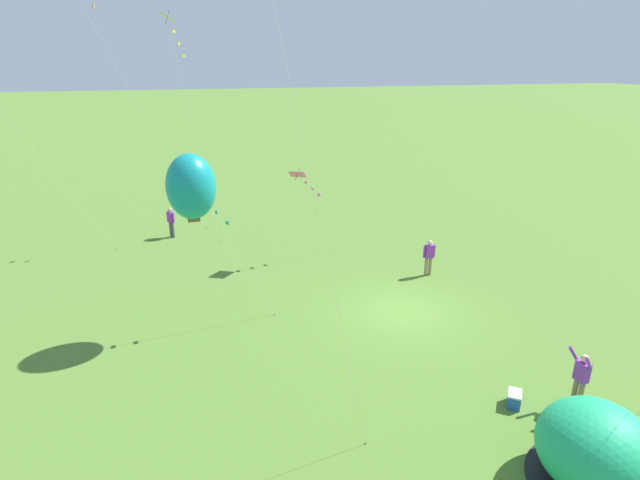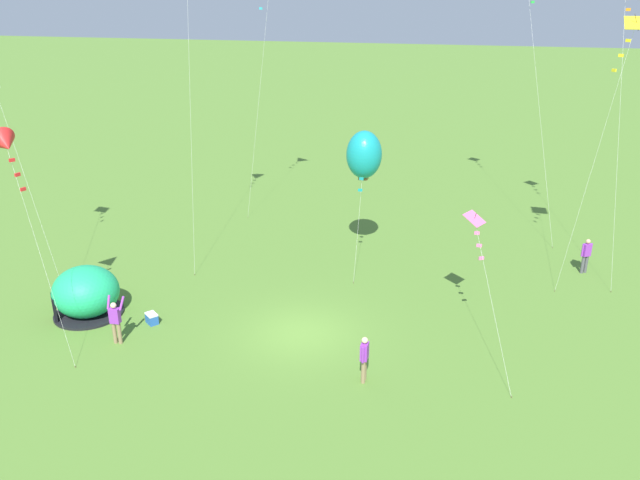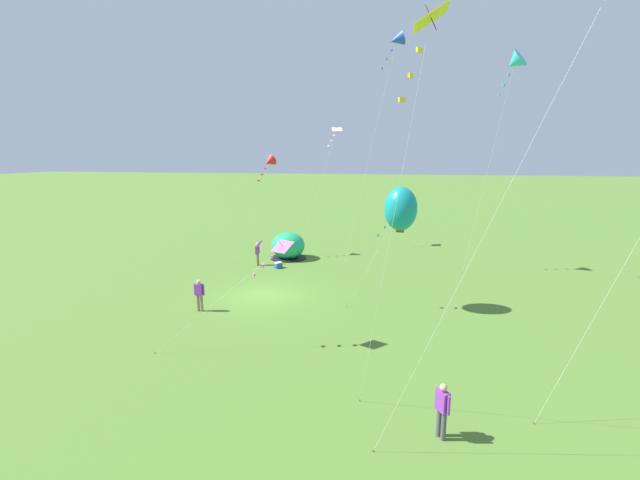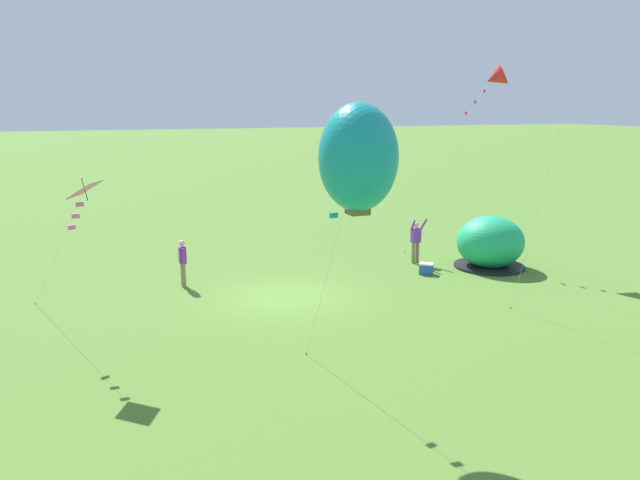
{
  "view_description": "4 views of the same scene",
  "coord_description": "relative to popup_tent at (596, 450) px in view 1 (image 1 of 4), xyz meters",
  "views": [
    {
      "loc": [
        -16.19,
        7.62,
        9.52
      ],
      "look_at": [
        3.87,
        2.42,
        1.88
      ],
      "focal_mm": 28.0,
      "sensor_mm": 36.0,
      "label": 1
    },
    {
      "loc": [
        6.37,
        -20.43,
        12.45
      ],
      "look_at": [
        0.76,
        0.04,
        4.01
      ],
      "focal_mm": 35.0,
      "sensor_mm": 36.0,
      "label": 2
    },
    {
      "loc": [
        22.91,
        7.54,
        8.17
      ],
      "look_at": [
        0.04,
        3.37,
        3.45
      ],
      "focal_mm": 24.0,
      "sensor_mm": 36.0,
      "label": 3
    },
    {
      "loc": [
        6.21,
        19.54,
        6.47
      ],
      "look_at": [
        -0.15,
        3.01,
        2.6
      ],
      "focal_mm": 35.0,
      "sensor_mm": 36.0,
      "label": 4
    }
  ],
  "objects": [
    {
      "name": "kite_yellow",
      "position": [
        20.47,
        8.89,
        9.93
      ],
      "size": [
        2.18,
        2.05,
        11.67
      ],
      "color": "silver",
      "rests_on": "ground"
    },
    {
      "name": "person_center_field",
      "position": [
        12.0,
        -1.69,
        -0.03
      ],
      "size": [
        0.25,
        0.59,
        1.72
      ],
      "color": "#8C7251",
      "rests_on": "ground"
    },
    {
      "name": "kite_pink",
      "position": [
        15.21,
        3.47,
        3.13
      ],
      "size": [
        2.27,
        5.57,
        4.65
      ],
      "color": "silver",
      "rests_on": "ground"
    },
    {
      "name": "person_far_back",
      "position": [
        20.33,
        9.85,
        -0.03
      ],
      "size": [
        0.49,
        0.42,
        1.72
      ],
      "color": "#4C4C51",
      "rests_on": "ground"
    },
    {
      "name": "ground_plane",
      "position": [
        8.98,
        0.83,
        -1.0
      ],
      "size": [
        300.0,
        300.0,
        0.0
      ],
      "primitive_type": "plane",
      "color": "#517A2D"
    },
    {
      "name": "kite_teal",
      "position": [
        9.79,
        8.54,
        4.38
      ],
      "size": [
        1.67,
        3.57,
        6.52
      ],
      "color": "silver",
      "rests_on": "ground"
    },
    {
      "name": "popup_tent",
      "position": [
        0.0,
        0.0,
        0.0
      ],
      "size": [
        2.81,
        2.81,
        2.1
      ],
      "color": "#1EAD6B",
      "rests_on": "ground"
    },
    {
      "name": "person_arms_raised",
      "position": [
        2.45,
        -1.69,
        0.0
      ],
      "size": [
        0.68,
        0.51,
        1.89
      ],
      "color": "#8C7251",
      "rests_on": "ground"
    },
    {
      "name": "cooler_box",
      "position": [
        2.93,
        0.0,
        -0.78
      ],
      "size": [
        0.64,
        0.61,
        0.44
      ],
      "color": "#2659B2",
      "rests_on": "ground"
    }
  ]
}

